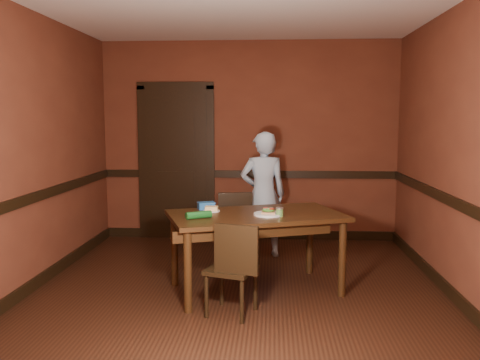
# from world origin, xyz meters

# --- Properties ---
(floor) EXTENTS (4.00, 4.50, 0.01)m
(floor) POSITION_xyz_m (0.00, 0.00, 0.00)
(floor) COLOR black
(floor) RESTS_ON ground
(ceiling) EXTENTS (4.00, 4.50, 0.01)m
(ceiling) POSITION_xyz_m (0.00, 0.00, 2.70)
(ceiling) COLOR silver
(ceiling) RESTS_ON ground
(wall_back) EXTENTS (4.00, 0.02, 2.70)m
(wall_back) POSITION_xyz_m (0.00, 2.25, 1.35)
(wall_back) COLOR brown
(wall_back) RESTS_ON ground
(wall_front) EXTENTS (4.00, 0.02, 2.70)m
(wall_front) POSITION_xyz_m (0.00, -2.25, 1.35)
(wall_front) COLOR brown
(wall_front) RESTS_ON ground
(wall_left) EXTENTS (0.02, 4.50, 2.70)m
(wall_left) POSITION_xyz_m (-2.00, 0.00, 1.35)
(wall_left) COLOR brown
(wall_left) RESTS_ON ground
(wall_right) EXTENTS (0.02, 4.50, 2.70)m
(wall_right) POSITION_xyz_m (2.00, 0.00, 1.35)
(wall_right) COLOR brown
(wall_right) RESTS_ON ground
(dado_back) EXTENTS (4.00, 0.03, 0.10)m
(dado_back) POSITION_xyz_m (0.00, 2.23, 0.90)
(dado_back) COLOR black
(dado_back) RESTS_ON ground
(dado_left) EXTENTS (0.03, 4.50, 0.10)m
(dado_left) POSITION_xyz_m (-1.99, 0.00, 0.90)
(dado_left) COLOR black
(dado_left) RESTS_ON ground
(dado_right) EXTENTS (0.03, 4.50, 0.10)m
(dado_right) POSITION_xyz_m (1.99, 0.00, 0.90)
(dado_right) COLOR black
(dado_right) RESTS_ON ground
(baseboard_back) EXTENTS (4.00, 0.03, 0.12)m
(baseboard_back) POSITION_xyz_m (0.00, 2.23, 0.06)
(baseboard_back) COLOR black
(baseboard_back) RESTS_ON ground
(baseboard_left) EXTENTS (0.03, 4.50, 0.12)m
(baseboard_left) POSITION_xyz_m (-1.99, 0.00, 0.06)
(baseboard_left) COLOR black
(baseboard_left) RESTS_ON ground
(baseboard_right) EXTENTS (0.03, 4.50, 0.12)m
(baseboard_right) POSITION_xyz_m (1.99, 0.00, 0.06)
(baseboard_right) COLOR black
(baseboard_right) RESTS_ON ground
(door) EXTENTS (1.05, 0.07, 2.20)m
(door) POSITION_xyz_m (-1.00, 2.22, 1.09)
(door) COLOR black
(door) RESTS_ON ground
(dining_table) EXTENTS (1.83, 1.40, 0.76)m
(dining_table) POSITION_xyz_m (0.17, 0.10, 0.38)
(dining_table) COLOR black
(dining_table) RESTS_ON floor
(chair_far) EXTENTS (0.44, 0.44, 0.83)m
(chair_far) POSITION_xyz_m (-0.12, 0.80, 0.42)
(chair_far) COLOR black
(chair_far) RESTS_ON floor
(chair_near) EXTENTS (0.48, 0.48, 0.81)m
(chair_near) POSITION_xyz_m (-0.02, -0.51, 0.41)
(chair_near) COLOR black
(chair_near) RESTS_ON floor
(person) EXTENTS (0.60, 0.45, 1.51)m
(person) POSITION_xyz_m (0.21, 1.36, 0.75)
(person) COLOR #A6C4DE
(person) RESTS_ON floor
(sandwich_plate) EXTENTS (0.28, 0.28, 0.07)m
(sandwich_plate) POSITION_xyz_m (0.29, 0.02, 0.78)
(sandwich_plate) COLOR white
(sandwich_plate) RESTS_ON dining_table
(sauce_jar) EXTENTS (0.07, 0.07, 0.08)m
(sauce_jar) POSITION_xyz_m (0.39, -0.03, 0.80)
(sauce_jar) COLOR #517F3D
(sauce_jar) RESTS_ON dining_table
(cheese_saucer) EXTENTS (0.16, 0.16, 0.05)m
(cheese_saucer) POSITION_xyz_m (-0.27, 0.18, 0.78)
(cheese_saucer) COLOR white
(cheese_saucer) RESTS_ON dining_table
(food_tub) EXTENTS (0.20, 0.17, 0.07)m
(food_tub) POSITION_xyz_m (-0.34, 0.30, 0.80)
(food_tub) COLOR #2767B4
(food_tub) RESTS_ON dining_table
(wrapped_veg) EXTENTS (0.24, 0.17, 0.07)m
(wrapped_veg) POSITION_xyz_m (-0.34, -0.18, 0.79)
(wrapped_veg) COLOR #144D1B
(wrapped_veg) RESTS_ON dining_table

